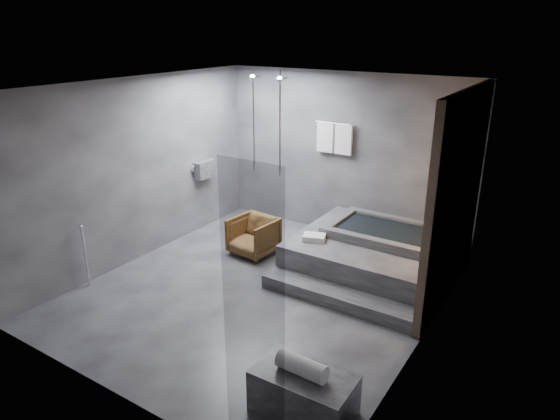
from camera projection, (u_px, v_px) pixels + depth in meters
The scene contains 7 objects.
room at pixel (295, 172), 6.37m from camera, with size 5.00×5.04×2.82m.
tub_deck at pixel (373, 254), 7.51m from camera, with size 2.20×2.00×0.50m, color #333336.
tub_step at pixel (337, 297), 6.63m from camera, with size 2.20×0.36×0.18m, color #333336.
concrete_bench at pixel (303, 393), 4.73m from camera, with size 0.96×0.53×0.43m, color #38373A.
driftwood_chair at pixel (253, 236), 8.01m from camera, with size 0.66×0.67×0.61m, color #422810.
rolled_towel at pixel (302, 366), 4.62m from camera, with size 0.18×0.18×0.49m, color white.
deck_towel at pixel (314, 237), 7.37m from camera, with size 0.32×0.23×0.09m, color silver.
Camera 1 is at (3.55, -5.03, 3.49)m, focal length 32.00 mm.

